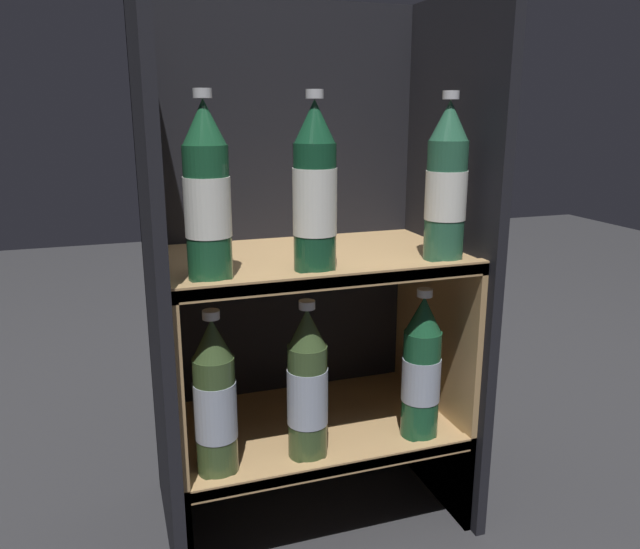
% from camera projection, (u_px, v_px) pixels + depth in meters
% --- Properties ---
extents(fridge_back_wall, '(0.58, 0.02, 0.99)m').
position_uv_depth(fridge_back_wall, '(286.00, 254.00, 1.31)').
color(fridge_back_wall, black).
rests_on(fridge_back_wall, ground_plane).
extents(fridge_side_left, '(0.02, 0.37, 0.99)m').
position_uv_depth(fridge_side_left, '(156.00, 287.00, 1.06)').
color(fridge_side_left, black).
rests_on(fridge_side_left, ground_plane).
extents(fridge_side_right, '(0.02, 0.37, 0.99)m').
position_uv_depth(fridge_side_right, '(445.00, 262.00, 1.23)').
color(fridge_side_right, black).
rests_on(fridge_side_right, ground_plane).
extents(shelf_lower, '(0.54, 0.33, 0.20)m').
position_uv_depth(shelf_lower, '(314.00, 441.00, 1.22)').
color(shelf_lower, tan).
rests_on(shelf_lower, ground_plane).
extents(shelf_upper, '(0.54, 0.33, 0.54)m').
position_uv_depth(shelf_upper, '(313.00, 334.00, 1.17)').
color(shelf_upper, tan).
rests_on(shelf_upper, ground_plane).
extents(bottle_upper_front_0, '(0.07, 0.07, 0.29)m').
position_uv_depth(bottle_upper_front_0, '(207.00, 196.00, 0.94)').
color(bottle_upper_front_0, '#194C2D').
rests_on(bottle_upper_front_0, shelf_upper).
extents(bottle_upper_front_1, '(0.07, 0.07, 0.29)m').
position_uv_depth(bottle_upper_front_1, '(315.00, 192.00, 0.99)').
color(bottle_upper_front_1, '#144228').
rests_on(bottle_upper_front_1, shelf_upper).
extents(bottle_upper_front_2, '(0.07, 0.07, 0.29)m').
position_uv_depth(bottle_upper_front_2, '(446.00, 186.00, 1.07)').
color(bottle_upper_front_2, '#285B42').
rests_on(bottle_upper_front_2, shelf_upper).
extents(bottle_lower_front_0, '(0.07, 0.07, 0.29)m').
position_uv_depth(bottle_lower_front_0, '(215.00, 401.00, 1.03)').
color(bottle_lower_front_0, '#384C28').
rests_on(bottle_lower_front_0, shelf_lower).
extents(bottle_lower_front_1, '(0.07, 0.07, 0.29)m').
position_uv_depth(bottle_lower_front_1, '(307.00, 388.00, 1.08)').
color(bottle_lower_front_1, '#384C28').
rests_on(bottle_lower_front_1, shelf_lower).
extents(bottle_lower_front_2, '(0.07, 0.07, 0.29)m').
position_uv_depth(bottle_lower_front_2, '(421.00, 371.00, 1.14)').
color(bottle_lower_front_2, '#194C2D').
rests_on(bottle_lower_front_2, shelf_lower).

